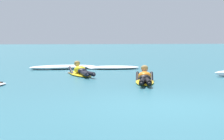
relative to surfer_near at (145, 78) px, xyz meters
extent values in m
plane|color=#2D6B7A|center=(-0.45, 5.84, -0.14)|extent=(120.00, 120.00, 0.00)
ellipsoid|color=yellow|center=(0.02, 0.11, -0.10)|extent=(0.97, 2.21, 0.07)
ellipsoid|color=yellow|center=(0.24, 1.11, -0.09)|extent=(0.23, 0.24, 0.06)
ellipsoid|color=orange|center=(0.03, 0.16, 0.06)|extent=(0.54, 0.77, 0.35)
ellipsoid|color=black|center=(-0.05, -0.24, 0.03)|extent=(0.39, 0.34, 0.20)
cylinder|color=black|center=(-0.25, -0.81, 0.00)|extent=(0.38, 0.92, 0.14)
ellipsoid|color=black|center=(-0.37, -1.25, 0.00)|extent=(0.14, 0.24, 0.08)
cylinder|color=black|center=(-0.10, -0.85, 0.00)|extent=(0.27, 0.92, 0.14)
ellipsoid|color=black|center=(-0.17, -1.30, 0.00)|extent=(0.14, 0.24, 0.08)
cylinder|color=black|center=(-0.10, 0.59, -0.02)|extent=(0.20, 0.56, 0.32)
sphere|color=tan|center=(-0.02, 0.95, -0.12)|extent=(0.09, 0.09, 0.09)
cylinder|color=black|center=(0.33, 0.48, -0.02)|extent=(0.20, 0.56, 0.32)
sphere|color=tan|center=(0.40, 0.82, -0.12)|extent=(0.09, 0.09, 0.09)
sphere|color=tan|center=(0.12, 0.57, 0.24)|extent=(0.21, 0.21, 0.21)
ellipsoid|color=#AD894C|center=(0.12, 0.55, 0.27)|extent=(0.26, 0.24, 0.16)
ellipsoid|color=yellow|center=(-1.70, 2.86, -0.10)|extent=(0.95, 2.17, 0.07)
ellipsoid|color=yellow|center=(-1.87, 3.85, -0.09)|extent=(0.24, 0.23, 0.06)
ellipsoid|color=yellow|center=(-1.71, 2.91, 0.06)|extent=(0.51, 0.73, 0.35)
ellipsoid|color=black|center=(-1.64, 2.53, 0.03)|extent=(0.38, 0.33, 0.20)
cylinder|color=black|center=(-1.62, 1.93, 0.00)|extent=(0.24, 0.91, 0.14)
ellipsoid|color=black|center=(-1.56, 1.48, 0.00)|extent=(0.14, 0.23, 0.08)
cylinder|color=black|center=(-1.46, 1.95, 0.00)|extent=(0.34, 0.91, 0.14)
ellipsoid|color=black|center=(-1.36, 1.52, 0.00)|extent=(0.14, 0.23, 0.08)
cylinder|color=black|center=(-1.99, 3.24, -0.02)|extent=(0.19, 0.61, 0.34)
sphere|color=tan|center=(-2.06, 3.62, -0.12)|extent=(0.09, 0.09, 0.09)
cylinder|color=black|center=(-1.55, 3.29, -0.02)|extent=(0.19, 0.61, 0.34)
sphere|color=tan|center=(-1.62, 3.66, -0.12)|extent=(0.09, 0.09, 0.09)
sphere|color=tan|center=(-1.78, 3.30, 0.24)|extent=(0.21, 0.21, 0.21)
ellipsoid|color=#AD894C|center=(-1.77, 3.28, 0.27)|extent=(0.25, 0.23, 0.16)
cone|color=black|center=(-4.14, 0.17, -0.13)|extent=(0.13, 0.13, 0.16)
ellipsoid|color=white|center=(-2.19, 5.86, -0.05)|extent=(2.97, 1.41, 0.18)
ellipsoid|color=white|center=(-1.51, 6.12, -0.08)|extent=(1.06, 0.54, 0.12)
ellipsoid|color=white|center=(-3.01, 5.61, -0.09)|extent=(1.10, 0.64, 0.10)
ellipsoid|color=white|center=(-0.09, 5.67, -0.07)|extent=(2.26, 1.19, 0.13)
ellipsoid|color=white|center=(0.48, 5.82, -0.09)|extent=(0.94, 0.79, 0.09)
ellipsoid|color=white|center=(-0.76, 5.58, -0.10)|extent=(0.90, 0.72, 0.07)
camera|label=1|loc=(-2.81, -12.37, 1.23)|focal=69.22mm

